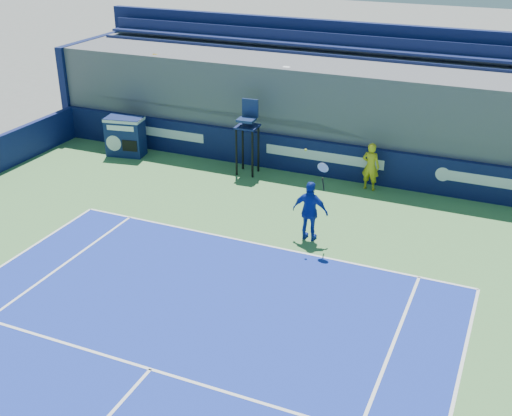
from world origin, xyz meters
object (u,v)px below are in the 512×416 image
at_px(match_clock, 125,135).
at_px(umpire_chair, 248,129).
at_px(ball_person, 371,166).
at_px(tennis_player, 310,211).

relative_size(match_clock, umpire_chair, 0.58).
relative_size(ball_person, match_clock, 1.08).
distance_m(umpire_chair, tennis_player, 5.08).
relative_size(umpire_chair, tennis_player, 0.96).
bearing_deg(ball_person, tennis_player, 86.01).
distance_m(match_clock, umpire_chair, 4.75).
xyz_separation_m(umpire_chair, tennis_player, (3.44, -3.67, -0.68)).
height_order(ball_person, tennis_player, tennis_player).
distance_m(ball_person, match_clock, 8.76).
relative_size(ball_person, tennis_player, 0.60).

